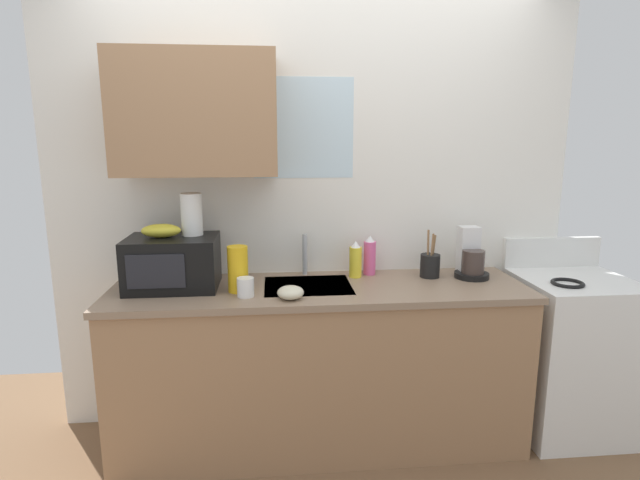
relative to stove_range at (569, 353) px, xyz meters
name	(u,v)px	position (x,y,z in m)	size (l,w,h in m)	color
kitchen_wall_assembly	(295,195)	(-1.56, 0.31, 0.89)	(2.97, 0.42, 2.50)	white
counter_unit	(320,363)	(-1.45, 0.00, 0.00)	(2.20, 0.63, 0.90)	#9E7551
sink_faucet	(305,254)	(-1.51, 0.24, 0.56)	(0.03, 0.03, 0.24)	#B2B5BA
stove_range	(569,353)	(0.00, 0.00, 0.00)	(0.60, 0.60, 1.08)	white
microwave	(173,263)	(-2.21, 0.04, 0.58)	(0.46, 0.35, 0.27)	black
banana_bunch	(161,231)	(-2.26, 0.05, 0.75)	(0.20, 0.11, 0.07)	gold
paper_towel_roll	(192,214)	(-2.11, 0.10, 0.82)	(0.11, 0.11, 0.22)	white
coffee_maker	(471,258)	(-0.58, 0.10, 0.55)	(0.19, 0.21, 0.28)	black
dish_soap_bottle_yellow	(355,260)	(-1.23, 0.16, 0.54)	(0.07, 0.07, 0.21)	yellow
dish_soap_bottle_pink	(370,256)	(-1.14, 0.21, 0.55)	(0.07, 0.07, 0.23)	#E55999
cereal_canister	(238,269)	(-1.87, -0.05, 0.56)	(0.10, 0.10, 0.24)	gold
mug_white	(246,287)	(-1.83, -0.14, 0.49)	(0.08, 0.08, 0.10)	white
utensil_crock	(430,265)	(-0.81, 0.12, 0.51)	(0.11, 0.11, 0.27)	black
small_bowl	(291,292)	(-1.61, -0.20, 0.47)	(0.13, 0.13, 0.07)	beige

